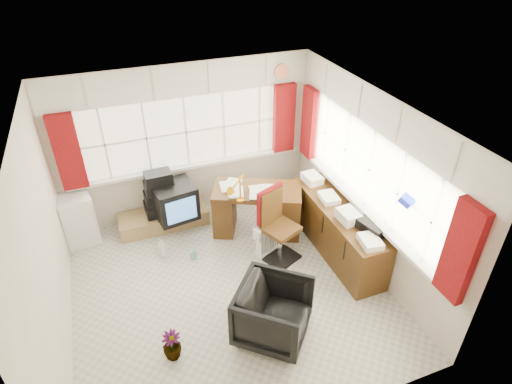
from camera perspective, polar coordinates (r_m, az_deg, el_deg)
ground at (r=5.93m, az=-3.60°, el=-12.77°), size 4.00×4.00×0.00m
room_walls at (r=4.96m, az=-4.19°, el=-0.66°), size 4.00×4.00×4.00m
window_back at (r=6.87m, az=-8.84°, el=3.98°), size 3.70×0.12×3.60m
window_right at (r=6.01m, az=14.00°, el=-1.35°), size 0.12×3.70×3.60m
curtains at (r=6.00m, az=1.66°, el=5.36°), size 3.83×3.83×1.15m
overhead_cabinets at (r=5.74m, az=2.10°, el=12.72°), size 3.98×3.98×0.48m
desk at (r=6.63m, az=0.15°, el=-2.10°), size 1.48×1.15×0.80m
desk_lamp at (r=6.02m, az=-2.15°, el=1.32°), size 0.19×0.17×0.45m
task_chair at (r=6.07m, az=2.51°, el=-4.02°), size 0.62×0.63×1.11m
office_chair at (r=5.16m, az=2.34°, el=-15.75°), size 1.13×1.13×0.74m
radiator at (r=6.31m, az=1.43°, el=-6.63°), size 0.38×0.28×0.54m
credenza at (r=6.36m, az=10.75°, el=-4.90°), size 0.50×2.00×0.85m
file_tray at (r=5.83m, az=15.47°, el=-4.38°), size 0.41×0.47×0.13m
tv_bench at (r=7.06m, az=-12.20°, el=-3.50°), size 1.40×0.50×0.25m
crt_tv at (r=6.71m, az=-10.76°, el=-1.22°), size 0.68×0.65×0.55m
hifi_stack at (r=6.81m, az=-12.60°, el=-0.34°), size 0.55×0.36×0.73m
mini_fridge at (r=6.97m, az=-22.68°, el=-3.32°), size 0.55×0.55×0.80m
spray_bottle_a at (r=6.46m, az=-12.51°, el=-7.25°), size 0.16×0.16×0.29m
spray_bottle_b at (r=6.37m, az=-8.30°, el=-8.07°), size 0.11×0.11×0.18m
flower_vase at (r=5.19m, az=-11.16°, el=-19.40°), size 0.27×0.27×0.38m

